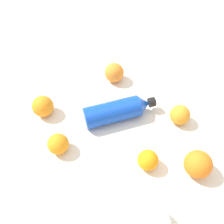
{
  "coord_description": "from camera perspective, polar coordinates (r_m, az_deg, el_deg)",
  "views": [
    {
      "loc": [
        0.49,
        0.01,
        0.67
      ],
      "look_at": [
        -0.03,
        0.03,
        0.04
      ],
      "focal_mm": 38.66,
      "sensor_mm": 36.0,
      "label": 1
    }
  ],
  "objects": [
    {
      "name": "orange_3",
      "position": [
        0.76,
        -12.62,
        -7.38
      ],
      "size": [
        0.07,
        0.07,
        0.07
      ],
      "primitive_type": "sphere",
      "color": "orange",
      "rests_on": "ground_plane"
    },
    {
      "name": "orange_0",
      "position": [
        0.95,
        0.52,
        9.29
      ],
      "size": [
        0.08,
        0.08,
        0.08
      ],
      "primitive_type": "sphere",
      "color": "orange",
      "rests_on": "ground_plane"
    },
    {
      "name": "orange_1",
      "position": [
        0.73,
        8.48,
        -11.18
      ],
      "size": [
        0.06,
        0.06,
        0.06
      ],
      "primitive_type": "sphere",
      "color": "orange",
      "rests_on": "ground_plane"
    },
    {
      "name": "orange_4",
      "position": [
        0.75,
        19.66,
        -11.54
      ],
      "size": [
        0.08,
        0.08,
        0.08
      ],
      "primitive_type": "sphere",
      "color": "orange",
      "rests_on": "ground_plane"
    },
    {
      "name": "ground_plane",
      "position": [
        0.83,
        -1.68,
        -3.32
      ],
      "size": [
        2.4,
        2.4,
        0.0
      ],
      "primitive_type": "plane",
      "color": "silver"
    },
    {
      "name": "water_bottle",
      "position": [
        0.82,
        1.51,
        0.38
      ],
      "size": [
        0.13,
        0.26,
        0.07
      ],
      "rotation": [
        0.0,
        0.0,
        1.85
      ],
      "color": "blue",
      "rests_on": "ground_plane"
    },
    {
      "name": "orange_5",
      "position": [
        0.87,
        -16.04,
        1.32
      ],
      "size": [
        0.07,
        0.07,
        0.07
      ],
      "primitive_type": "sphere",
      "color": "orange",
      "rests_on": "ground_plane"
    },
    {
      "name": "orange_2",
      "position": [
        0.84,
        15.75,
        -0.65
      ],
      "size": [
        0.07,
        0.07,
        0.07
      ],
      "primitive_type": "sphere",
      "color": "orange",
      "rests_on": "ground_plane"
    }
  ]
}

